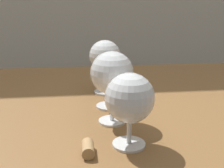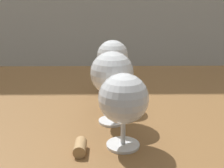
{
  "view_description": "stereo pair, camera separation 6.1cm",
  "coord_description": "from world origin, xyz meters",
  "px_view_note": "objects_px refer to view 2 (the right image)",
  "views": [
    {
      "loc": [
        -0.12,
        -0.74,
        0.99
      ],
      "look_at": [
        -0.05,
        -0.16,
        0.82
      ],
      "focal_mm": 46.7,
      "sensor_mm": 36.0,
      "label": 1
    },
    {
      "loc": [
        -0.06,
        -0.75,
        0.99
      ],
      "look_at": [
        -0.05,
        -0.16,
        0.82
      ],
      "focal_mm": 46.7,
      "sensor_mm": 36.0,
      "label": 2
    }
  ],
  "objects_px": {
    "wine_glass_white": "(113,57)",
    "cork": "(80,147)",
    "wine_glass_port": "(123,100)",
    "wine_glass_amber": "(112,74)",
    "wine_glass_rose": "(112,70)"
  },
  "relations": [
    {
      "from": "wine_glass_port",
      "to": "wine_glass_white",
      "type": "distance_m",
      "value": 0.31
    },
    {
      "from": "wine_glass_port",
      "to": "cork",
      "type": "xyz_separation_m",
      "value": [
        -0.08,
        -0.02,
        -0.08
      ]
    },
    {
      "from": "wine_glass_port",
      "to": "wine_glass_amber",
      "type": "height_order",
      "value": "wine_glass_amber"
    },
    {
      "from": "wine_glass_white",
      "to": "wine_glass_amber",
      "type": "bearing_deg",
      "value": -91.23
    },
    {
      "from": "wine_glass_amber",
      "to": "wine_glass_rose",
      "type": "relative_size",
      "value": 1.14
    },
    {
      "from": "cork",
      "to": "wine_glass_port",
      "type": "bearing_deg",
      "value": 16.64
    },
    {
      "from": "wine_glass_rose",
      "to": "wine_glass_white",
      "type": "height_order",
      "value": "wine_glass_white"
    },
    {
      "from": "wine_glass_white",
      "to": "wine_glass_port",
      "type": "bearing_deg",
      "value": -87.37
    },
    {
      "from": "wine_glass_port",
      "to": "wine_glass_amber",
      "type": "xyz_separation_m",
      "value": [
        -0.02,
        0.11,
        0.02
      ]
    },
    {
      "from": "wine_glass_white",
      "to": "cork",
      "type": "bearing_deg",
      "value": -100.45
    },
    {
      "from": "cork",
      "to": "wine_glass_white",
      "type": "bearing_deg",
      "value": 79.55
    },
    {
      "from": "wine_glass_white",
      "to": "cork",
      "type": "distance_m",
      "value": 0.35
    },
    {
      "from": "wine_glass_amber",
      "to": "wine_glass_white",
      "type": "bearing_deg",
      "value": 88.77
    },
    {
      "from": "wine_glass_amber",
      "to": "cork",
      "type": "xyz_separation_m",
      "value": [
        -0.06,
        -0.13,
        -0.1
      ]
    },
    {
      "from": "wine_glass_port",
      "to": "wine_glass_white",
      "type": "bearing_deg",
      "value": 92.63
    }
  ]
}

